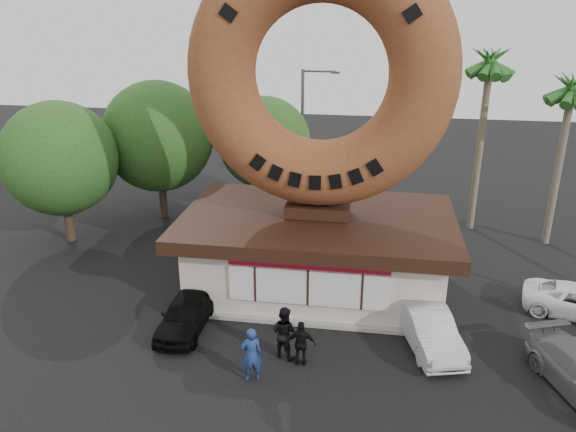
# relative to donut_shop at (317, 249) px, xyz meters

# --- Properties ---
(ground) EXTENTS (90.00, 90.00, 0.00)m
(ground) POSITION_rel_donut_shop_xyz_m (0.00, -5.98, -1.77)
(ground) COLOR black
(ground) RESTS_ON ground
(donut_shop) EXTENTS (11.20, 7.20, 3.80)m
(donut_shop) POSITION_rel_donut_shop_xyz_m (0.00, 0.00, 0.00)
(donut_shop) COLOR beige
(donut_shop) RESTS_ON ground
(giant_donut) EXTENTS (10.27, 2.62, 10.27)m
(giant_donut) POSITION_rel_donut_shop_xyz_m (0.00, 0.02, 7.17)
(giant_donut) COLOR brown
(giant_donut) RESTS_ON donut_shop
(tree_west) EXTENTS (6.00, 6.00, 7.65)m
(tree_west) POSITION_rel_donut_shop_xyz_m (-9.50, 7.02, 2.87)
(tree_west) COLOR #473321
(tree_west) RESTS_ON ground
(tree_mid) EXTENTS (5.20, 5.20, 6.63)m
(tree_mid) POSITION_rel_donut_shop_xyz_m (-4.00, 9.02, 2.25)
(tree_mid) COLOR #473321
(tree_mid) RESTS_ON ground
(tree_far) EXTENTS (5.60, 5.60, 7.14)m
(tree_far) POSITION_rel_donut_shop_xyz_m (-13.00, 3.02, 2.56)
(tree_far) COLOR #473321
(tree_far) RESTS_ON ground
(palm_near) EXTENTS (2.60, 2.60, 9.75)m
(palm_near) POSITION_rel_donut_shop_xyz_m (7.50, 8.02, 6.65)
(palm_near) COLOR #726651
(palm_near) RESTS_ON ground
(palm_far) EXTENTS (2.60, 2.60, 8.75)m
(palm_far) POSITION_rel_donut_shop_xyz_m (11.00, 6.52, 5.72)
(palm_far) COLOR #726651
(palm_far) RESTS_ON ground
(street_lamp) EXTENTS (2.11, 0.20, 8.00)m
(street_lamp) POSITION_rel_donut_shop_xyz_m (-1.86, 10.02, 2.72)
(street_lamp) COLOR #59595E
(street_lamp) RESTS_ON ground
(person_left) EXTENTS (0.82, 0.68, 1.91)m
(person_left) POSITION_rel_donut_shop_xyz_m (-1.37, -6.64, -0.81)
(person_left) COLOR navy
(person_left) RESTS_ON ground
(person_center) EXTENTS (1.13, 1.01, 1.91)m
(person_center) POSITION_rel_donut_shop_xyz_m (-0.55, -5.21, -0.81)
(person_center) COLOR black
(person_center) RESTS_ON ground
(person_right) EXTENTS (0.98, 0.43, 1.65)m
(person_right) POSITION_rel_donut_shop_xyz_m (0.11, -5.60, -0.94)
(person_right) COLOR black
(person_right) RESTS_ON ground
(car_black) EXTENTS (1.54, 3.80, 1.29)m
(car_black) POSITION_rel_donut_shop_xyz_m (-4.44, -4.08, -1.12)
(car_black) COLOR black
(car_black) RESTS_ON ground
(car_silver) EXTENTS (2.53, 4.45, 1.39)m
(car_silver) POSITION_rel_donut_shop_xyz_m (4.39, -3.70, -1.07)
(car_silver) COLOR #B8B8BD
(car_silver) RESTS_ON ground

